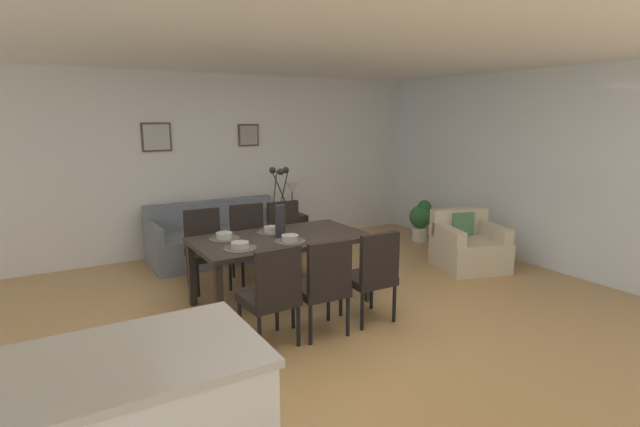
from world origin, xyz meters
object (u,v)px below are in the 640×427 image
Objects in this scene: dining_chair_far_left at (324,283)px; framed_picture_center at (249,135)px; bowl_near_right at (224,235)px; bowl_far_left at (290,237)px; dining_chair_mid_left at (372,272)px; side_table at (293,231)px; dining_table at (281,243)px; bowl_far_right at (272,229)px; armchair at (468,247)px; table_lamp at (292,190)px; dining_chair_near_left at (272,292)px; bowl_near_left at (240,245)px; framed_picture_left at (156,137)px; dining_chair_near_right at (206,245)px; dining_chair_mid_right at (287,234)px; potted_plant at (421,218)px; dining_chair_far_right at (250,238)px; sofa at (218,240)px; centerpiece_vase at (280,210)px.

framed_picture_center is at bearing 78.34° from dining_chair_far_left.
bowl_near_right is 0.70m from bowl_far_left.
dining_chair_mid_left is 1.77× the size of side_table.
dining_chair_far_left reaches higher than dining_table.
dining_chair_far_left and dining_chair_mid_left have the same top height.
armchair is (2.70, -0.37, -0.49)m from bowl_far_right.
table_lamp is 1.07m from framed_picture_center.
dining_chair_near_left is at bearing 179.12° from dining_chair_mid_left.
bowl_near_left is at bearing 127.59° from dining_chair_far_left.
framed_picture_left is (-0.14, 2.22, 0.93)m from bowl_near_right.
dining_chair_mid_right is (1.05, -0.03, 0.00)m from dining_chair_near_right.
dining_table is 1.96× the size of dining_chair_mid_left.
dining_chair_mid_right is 1.37× the size of potted_plant.
table_lamp is 1.54× the size of framed_picture_center.
dining_chair_far_right is 2.31× the size of framed_picture_left.
bowl_far_left reaches higher than armchair.
sofa is at bearing 101.87° from dining_chair_mid_left.
bowl_near_left is at bearing -157.67° from centerpiece_vase.
bowl_far_right is at bearing -73.01° from framed_picture_left.
sofa is at bearing 179.84° from table_lamp.
bowl_near_right is (-0.57, -0.71, 0.27)m from dining_chair_far_right.
bowl_near_right is 0.17× the size of armchair.
dining_chair_near_left is at bearing -115.02° from bowl_far_right.
dining_chair_near_right is 1.14m from sofa.
framed_picture_center is at bearing 66.97° from dining_chair_far_right.
bowl_near_right is 2.41m from framed_picture_left.
framed_picture_left is at bearing 115.23° from dining_chair_far_right.
dining_chair_mid_right is 1.24m from side_table.
centerpiece_vase is 3.41m from potted_plant.
table_lamp is at bearing -48.90° from framed_picture_center.
dining_chair_near_left is 1.25× the size of centerpiece_vase.
centerpiece_vase reaches higher than dining_chair_near_right.
dining_table is 10.59× the size of bowl_far_left.
centerpiece_vase is at bearing -74.45° from framed_picture_left.
framed_picture_center reaches higher than bowl_far_right.
centerpiece_vase reaches higher than potted_plant.
potted_plant is at bearing 24.95° from bowl_far_left.
centerpiece_vase is 0.33m from bowl_far_right.
bowl_near_left is at bearing 180.00° from bowl_far_left.
bowl_far_left is 2.90m from framed_picture_left.
dining_chair_far_left is (0.52, -1.81, 0.00)m from dining_chair_near_right.
bowl_near_left is at bearing -116.58° from dining_chair_far_right.
bowl_near_right is (-0.54, 0.22, 0.11)m from dining_table.
dining_chair_far_right is (0.55, 1.80, 0.00)m from dining_chair_near_left.
bowl_far_right reaches higher than potted_plant.
framed_picture_center is (1.22, 2.22, 0.93)m from bowl_near_right.
framed_picture_center reaches higher than potted_plant.
centerpiece_vase is at bearing 176.87° from armchair.
sofa is 3.66× the size of table_lamp.
bowl_far_right is (-0.55, 1.11, 0.27)m from dining_chair_mid_left.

